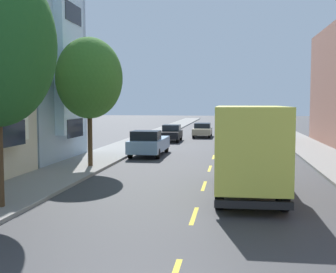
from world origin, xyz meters
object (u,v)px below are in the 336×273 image
parked_wagon_white (254,122)px  parked_hatchback_black (171,133)px  delivery_box_truck (249,145)px  parked_pickup_sky (149,143)px  moving_champagne_sedan (203,130)px  parked_suv_navy (261,125)px  street_tree_second (89,78)px  parked_sedan_forest (270,135)px

parked_wagon_white → parked_hatchback_black: 23.33m
delivery_box_truck → parked_pickup_sky: bearing=117.3°
parked_wagon_white → moving_champagne_sedan: parked_wagon_white is taller
parked_pickup_sky → parked_suv_navy: bearing=68.2°
parked_pickup_sky → moving_champagne_sedan: bearing=81.1°
delivery_box_truck → moving_champagne_sedan: 28.31m
parked_hatchback_black → delivery_box_truck: bearing=-74.9°
parked_pickup_sky → moving_champagne_sedan: (2.53, 16.18, -0.08)m
street_tree_second → parked_pickup_sky: size_ratio=1.30×
parked_sedan_forest → moving_champagne_sedan: (-6.23, 6.79, 0.00)m
street_tree_second → parked_pickup_sky: 7.53m
parked_wagon_white → parked_sedan_forest: size_ratio=1.04×
delivery_box_truck → parked_wagon_white: bearing=86.9°
parked_pickup_sky → parked_hatchback_black: size_ratio=1.32×
parked_sedan_forest → moving_champagne_sedan: bearing=132.5°
parked_suv_navy → moving_champagne_sedan: parked_suv_navy is taller
parked_wagon_white → moving_champagne_sedan: (-6.01, -16.30, -0.05)m
parked_sedan_forest → parked_pickup_sky: (-8.75, -9.39, 0.08)m
parked_hatchback_black → moving_champagne_sedan: (2.50, 5.42, -0.01)m
parked_pickup_sky → parked_suv_navy: parked_suv_navy is taller
street_tree_second → parked_wagon_white: (10.61, 38.51, -4.04)m
parked_pickup_sky → parked_suv_navy: size_ratio=1.10×
moving_champagne_sedan → parked_wagon_white: bearing=69.8°
street_tree_second → parked_pickup_sky: bearing=71.0°
parked_sedan_forest → parked_hatchback_black: bearing=171.1°
parked_hatchback_black → moving_champagne_sedan: bearing=65.2°
delivery_box_truck → parked_wagon_white: 44.44m
street_tree_second → parked_hatchback_black: bearing=82.9°
delivery_box_truck → parked_hatchback_black: 23.47m
parked_pickup_sky → parked_hatchback_black: (0.02, 10.76, -0.07)m
parked_wagon_white → parked_hatchback_black: (-8.51, -21.72, -0.05)m
parked_wagon_white → moving_champagne_sedan: 17.38m
parked_suv_navy → parked_pickup_sky: bearing=-111.8°
moving_champagne_sedan → delivery_box_truck: bearing=-82.7°
street_tree_second → parked_wagon_white: bearing=74.6°
parked_wagon_white → parked_sedan_forest: (0.22, -23.10, -0.05)m
parked_sedan_forest → parked_suv_navy: parked_suv_navy is taller
delivery_box_truck → parked_sedan_forest: bearing=83.0°
parked_pickup_sky → parked_suv_navy: 23.42m
street_tree_second → parked_sedan_forest: size_ratio=1.51×
parked_hatchback_black → moving_champagne_sedan: parked_hatchback_black is taller
parked_pickup_sky → parked_hatchback_black: bearing=89.9°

